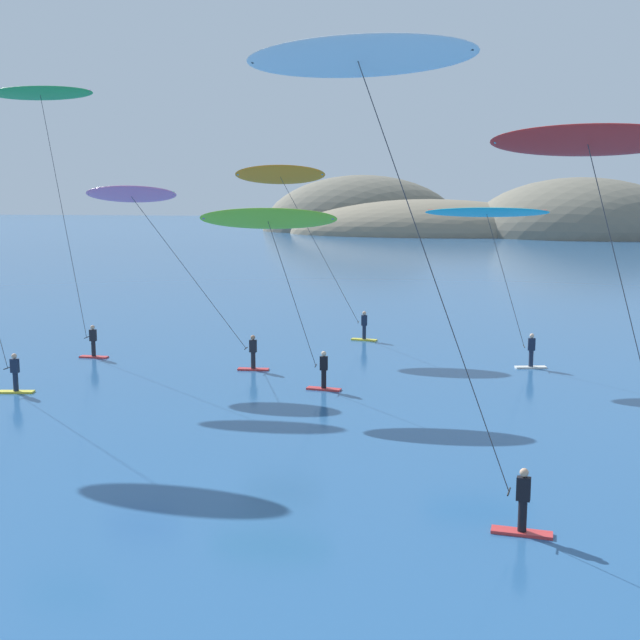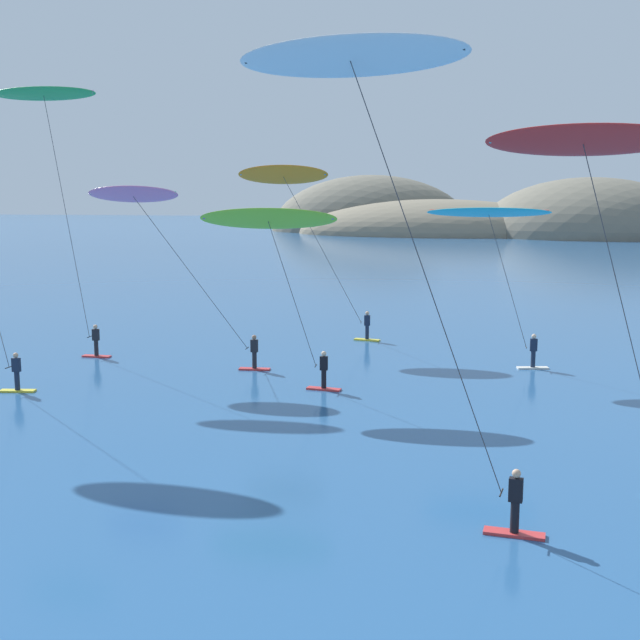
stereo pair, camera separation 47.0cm
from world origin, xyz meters
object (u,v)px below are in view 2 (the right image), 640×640
Objects in this scene: kitesurfer_red at (590,165)px; kitesurfer_white at (361,86)px; kitesurfer_pink at (143,208)px; kitesurfer_cyan at (492,222)px; kitesurfer_green at (48,116)px; kitesurfer_lime at (272,230)px; kitesurfer_orange at (289,186)px.

kitesurfer_white is (-5.83, -3.05, 1.85)m from kitesurfer_red.
kitesurfer_white reaches higher than kitesurfer_pink.
kitesurfer_green is at bearing -175.72° from kitesurfer_cyan.
kitesurfer_orange is (-2.15, 11.95, 1.95)m from kitesurfer_lime.
kitesurfer_red is at bearing -34.96° from kitesurfer_pink.
kitesurfer_lime is 0.65× the size of kitesurfer_white.
kitesurfer_red reaches higher than kitesurfer_pink.
kitesurfer_orange is 0.74× the size of kitesurfer_green.
kitesurfer_cyan is (16.39, 3.04, -0.65)m from kitesurfer_pink.
kitesurfer_lime is 0.58× the size of kitesurfer_green.
kitesurfer_cyan is at bearing 79.95° from kitesurfer_white.
kitesurfer_green is 1.75× the size of kitesurfer_cyan.
kitesurfer_red is 6.83m from kitesurfer_white.
kitesurfer_pink is (-18.80, 13.15, -1.42)m from kitesurfer_red.
kitesurfer_lime reaches higher than kitesurfer_cyan.
kitesurfer_white is (7.90, -24.90, 2.14)m from kitesurfer_orange.
kitesurfer_orange is 25.80m from kitesurfer_red.
kitesurfer_orange is 10.13m from kitesurfer_pink.
kitesurfer_cyan is at bearing 34.49° from kitesurfer_lime.
kitesurfer_pink reaches higher than kitesurfer_cyan.
kitesurfer_pink is at bearing 155.81° from kitesurfer_lime.
kitesurfer_lime is at bearing 139.46° from kitesurfer_red.
kitesurfer_cyan is at bearing 4.28° from kitesurfer_green.
kitesurfer_pink is 16.68m from kitesurfer_cyan.
kitesurfer_cyan is (11.31, -5.66, -1.77)m from kitesurfer_orange.
kitesurfer_orange is at bearing 107.60° from kitesurfer_white.
kitesurfer_orange is 12.77m from kitesurfer_cyan.
kitesurfer_lime is 0.77× the size of kitesurfer_red.
kitesurfer_pink is (-7.23, 3.25, 0.83)m from kitesurfer_lime.
kitesurfer_red reaches higher than kitesurfer_cyan.
kitesurfer_green is 1.33× the size of kitesurfer_red.
kitesurfer_white is 19.93m from kitesurfer_cyan.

